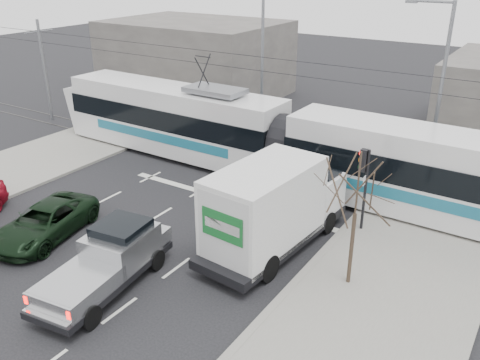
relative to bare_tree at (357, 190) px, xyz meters
The scene contains 14 objects.
ground 8.85m from the bare_tree, 161.79° to the right, with size 120.00×120.00×0.00m, color black.
sidewalk_right 4.69m from the bare_tree, 60.75° to the right, with size 6.00×60.00×0.15m, color gray.
rails 11.33m from the bare_tree, 135.38° to the left, with size 60.00×1.60×0.03m, color #33302D.
building_left 29.11m from the bare_tree, 137.92° to the left, with size 14.00×10.00×6.00m, color slate.
bare_tree is the anchor object (origin of this frame).
traffic_signal 4.28m from the bare_tree, 105.76° to the left, with size 0.44×0.44×3.60m.
street_lamp_near 11.58m from the bare_tree, 91.42° to the left, with size 2.38×0.25×9.00m.
street_lamp_far 17.97m from the bare_tree, 131.12° to the left, with size 2.38×0.25×9.00m.
catenary 10.68m from the bare_tree, 135.38° to the left, with size 60.00×0.20×7.00m.
tram 9.50m from the bare_tree, 131.90° to the left, with size 29.28×3.38×5.97m.
silver_pickup 8.94m from the bare_tree, 148.07° to the right, with size 2.68×5.99×2.10m.
box_truck 4.11m from the bare_tree, 167.90° to the left, with size 3.17×7.61×3.71m.
navy_pickup 7.34m from the bare_tree, 134.85° to the left, with size 2.69×5.72×2.33m.
green_car 12.92m from the bare_tree, 163.33° to the right, with size 2.31×5.01×1.39m, color black.
Camera 1 is at (12.55, -12.41, 10.90)m, focal length 38.00 mm.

